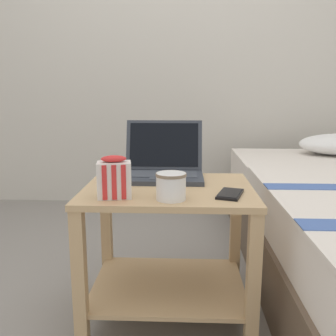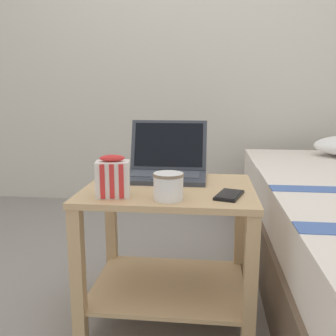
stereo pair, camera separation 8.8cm
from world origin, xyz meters
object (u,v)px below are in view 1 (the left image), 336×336
Objects in this scene: mug_front_left at (171,185)px; snack_bag at (114,178)px; laptop at (163,166)px; cell_phone at (230,194)px.

snack_bag is at bearing 175.94° from mug_front_left.
snack_bag is at bearing -114.42° from laptop.
mug_front_left is (0.04, -0.33, 0.00)m from laptop.
laptop reaches higher than snack_bag.
mug_front_left is 0.19m from snack_bag.
mug_front_left reaches higher than cell_phone.
laptop is 2.57× the size of mug_front_left.
laptop is 2.30× the size of snack_bag.
mug_front_left is at bearing -4.06° from snack_bag.
snack_bag is 0.92× the size of cell_phone.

